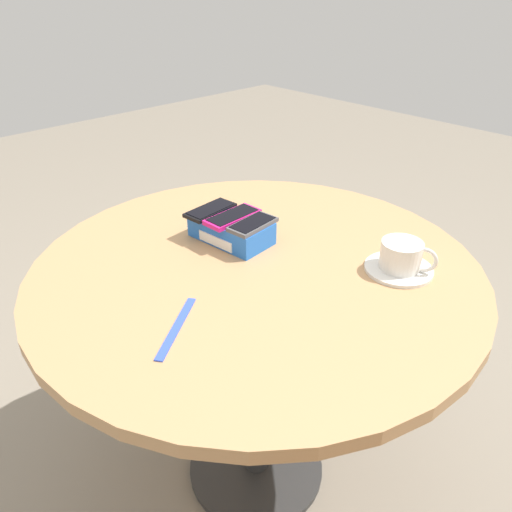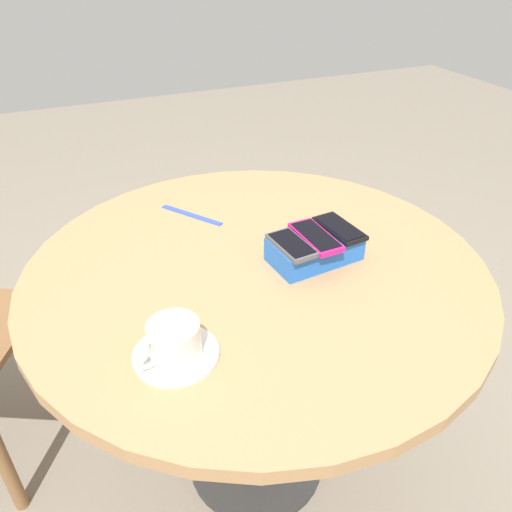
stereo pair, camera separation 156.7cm
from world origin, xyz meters
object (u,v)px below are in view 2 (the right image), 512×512
at_px(phone_box, 314,249).
at_px(lanyard_strap, 192,215).
at_px(coffee_cup, 173,339).
at_px(phone_magenta, 315,237).
at_px(round_table, 256,300).
at_px(phone_gray, 292,245).
at_px(phone_black, 339,228).
at_px(saucer, 176,354).

height_order(phone_box, lanyard_strap, phone_box).
height_order(coffee_cup, lanyard_strap, coffee_cup).
xyz_separation_m(phone_magenta, coffee_cup, (0.37, 0.17, -0.02)).
bearing_deg(phone_magenta, coffee_cup, 24.77).
xyz_separation_m(round_table, phone_magenta, (-0.12, 0.04, 0.17)).
bearing_deg(phone_magenta, phone_gray, 7.69).
bearing_deg(coffee_cup, round_table, -139.32).
bearing_deg(round_table, phone_magenta, 162.06).
distance_m(phone_box, phone_magenta, 0.03).
distance_m(round_table, phone_gray, 0.18).
xyz_separation_m(coffee_cup, lanyard_strap, (-0.18, -0.48, -0.04)).
bearing_deg(round_table, phone_black, 172.07).
distance_m(phone_magenta, saucer, 0.41).
bearing_deg(phone_black, phone_gray, 9.36).
relative_size(phone_black, phone_gray, 1.08).
bearing_deg(round_table, saucer, 40.84).
xyz_separation_m(phone_box, saucer, (0.37, 0.17, -0.02)).
bearing_deg(phone_magenta, saucer, 24.79).
xyz_separation_m(phone_magenta, phone_gray, (0.06, 0.01, -0.00)).
xyz_separation_m(phone_magenta, saucer, (0.37, 0.17, -0.06)).
xyz_separation_m(saucer, coffee_cup, (0.00, 0.00, 0.04)).
distance_m(phone_black, phone_gray, 0.13).
xyz_separation_m(phone_box, lanyard_strap, (0.19, -0.31, -0.03)).
bearing_deg(phone_box, coffee_cup, 25.15).
distance_m(round_table, coffee_cup, 0.35).
bearing_deg(saucer, phone_black, -157.27).
height_order(phone_box, coffee_cup, coffee_cup).
height_order(saucer, lanyard_strap, saucer).
height_order(phone_black, phone_magenta, phone_magenta).
height_order(phone_gray, saucer, phone_gray).
bearing_deg(round_table, coffee_cup, 40.68).
relative_size(round_table, coffee_cup, 8.48).
xyz_separation_m(phone_black, coffee_cup, (0.44, 0.18, -0.02)).
bearing_deg(phone_box, phone_black, -172.14).
height_order(phone_box, saucer, phone_box).
relative_size(phone_gray, lanyard_strap, 0.68).
height_order(phone_black, coffee_cup, coffee_cup).
relative_size(round_table, phone_gray, 7.99).
xyz_separation_m(saucer, lanyard_strap, (-0.18, -0.48, -0.00)).
bearing_deg(phone_gray, saucer, 27.88).
bearing_deg(lanyard_strap, round_table, 103.69).
xyz_separation_m(round_table, phone_box, (-0.13, 0.04, 0.13)).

